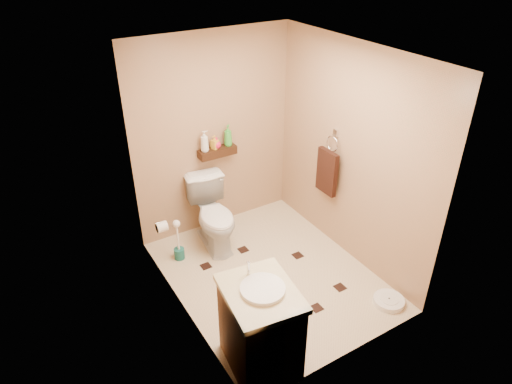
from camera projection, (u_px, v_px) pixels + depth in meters
ground at (270, 275)px, 5.01m from camera, size 2.50×2.50×0.00m
wall_back at (214, 135)px, 5.32m from camera, size 2.00×0.04×2.40m
wall_front at (361, 248)px, 3.48m from camera, size 2.00×0.04×2.40m
wall_left at (175, 209)px, 3.95m from camera, size 0.04×2.50×2.40m
wall_right at (351, 156)px, 4.85m from camera, size 0.04×2.50×2.40m
ceiling at (274, 54)px, 3.79m from camera, size 2.00×2.50×0.02m
wall_shelf at (217, 152)px, 5.35m from camera, size 0.46×0.14×0.10m
floor_accents at (274, 276)px, 4.99m from camera, size 1.18×1.32×0.01m
toilet at (214, 215)px, 5.31m from camera, size 0.56×0.85×0.81m
vanity at (260, 327)px, 3.80m from camera, size 0.65×0.75×0.96m
bathroom_scale at (389, 301)px, 4.63m from camera, size 0.35×0.35×0.06m
toilet_brush at (179, 245)px, 5.17m from camera, size 0.12×0.12×0.52m
towel_ring at (327, 170)px, 5.12m from camera, size 0.12×0.30×0.76m
toilet_paper at (162, 227)px, 4.76m from camera, size 0.12×0.11×0.12m
bottle_a at (204, 141)px, 5.19m from camera, size 0.12×0.12×0.25m
bottle_b at (215, 142)px, 5.27m from camera, size 0.10×0.09×0.16m
bottle_c at (216, 143)px, 5.29m from camera, size 0.12×0.12×0.14m
bottle_d at (228, 136)px, 5.33m from camera, size 0.14×0.14×0.25m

